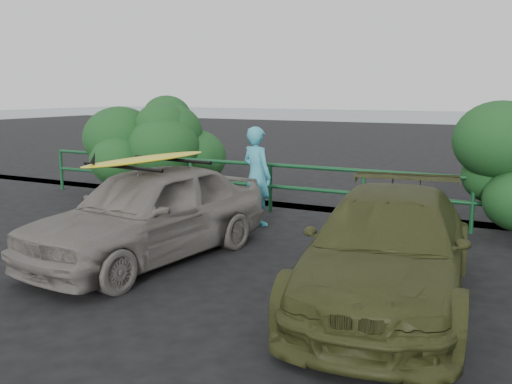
% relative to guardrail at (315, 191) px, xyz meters
% --- Properties ---
extents(ground, '(80.00, 80.00, 0.00)m').
position_rel_guardrail_xyz_m(ground, '(0.00, -5.00, -0.52)').
color(ground, black).
extents(ocean, '(200.00, 200.00, 0.00)m').
position_rel_guardrail_xyz_m(ocean, '(0.00, 55.00, -0.52)').
color(ocean, slate).
rests_on(ocean, ground).
extents(guardrail, '(14.00, 0.08, 1.04)m').
position_rel_guardrail_xyz_m(guardrail, '(0.00, 0.00, 0.00)').
color(guardrail, '#144725').
rests_on(guardrail, ground).
extents(shrub_left, '(3.20, 2.40, 2.47)m').
position_rel_guardrail_xyz_m(shrub_left, '(-4.80, 0.40, 0.72)').
color(shrub_left, '#1A491E').
rests_on(shrub_left, ground).
extents(sedan, '(2.15, 4.38, 1.44)m').
position_rel_guardrail_xyz_m(sedan, '(-1.10, -3.90, 0.20)').
color(sedan, slate).
rests_on(sedan, ground).
extents(olive_vehicle, '(2.43, 4.73, 1.31)m').
position_rel_guardrail_xyz_m(olive_vehicle, '(2.53, -3.99, 0.14)').
color(olive_vehicle, '#383C1A').
rests_on(olive_vehicle, ground).
extents(man, '(0.79, 0.65, 1.87)m').
position_rel_guardrail_xyz_m(man, '(-0.72, -1.15, 0.41)').
color(man, teal).
rests_on(man, ground).
extents(roof_rack, '(1.66, 1.25, 0.05)m').
position_rel_guardrail_xyz_m(roof_rack, '(-1.10, -3.90, 0.94)').
color(roof_rack, black).
rests_on(roof_rack, sedan).
extents(surfboard, '(0.78, 2.49, 0.07)m').
position_rel_guardrail_xyz_m(surfboard, '(-1.10, -3.90, 1.01)').
color(surfboard, yellow).
rests_on(surfboard, roof_rack).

